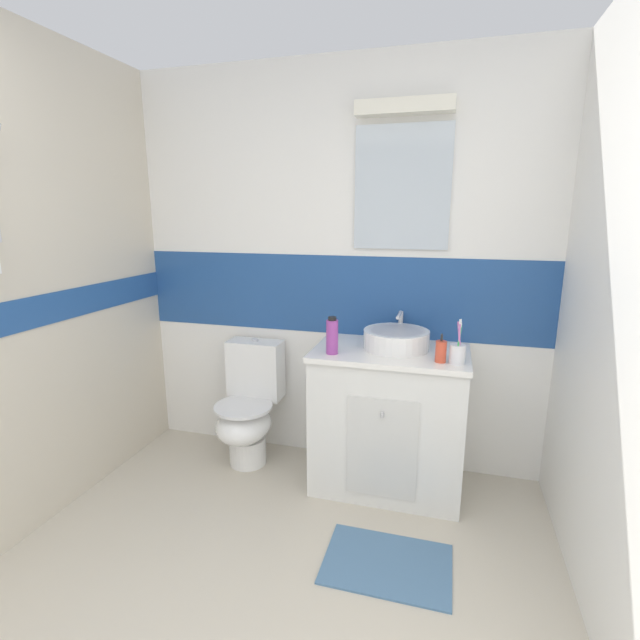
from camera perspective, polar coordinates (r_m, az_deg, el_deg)
The scene contains 9 objects.
ground_plane at distance 2.38m, azimuth -6.43°, elevation -30.04°, with size 3.20×3.48×0.04m, color beige.
wall_back_tiled at distance 2.95m, azimuth 2.23°, elevation 6.33°, with size 3.20×0.20×2.50m.
vanity_cabinet at distance 2.81m, azimuth 8.48°, elevation -11.94°, with size 0.87×0.56×0.85m.
sink_basin at distance 2.67m, azimuth 9.42°, elevation -2.29°, with size 0.37×0.42×0.18m.
toilet at distance 3.09m, azimuth -8.81°, elevation -10.70°, with size 0.37×0.50×0.80m.
toothbrush_cup at distance 2.47m, azimuth 16.65°, elevation -3.86°, with size 0.08×0.08×0.23m.
soap_dispenser at distance 2.47m, azimuth 14.73°, elevation -3.76°, with size 0.06×0.06×0.15m.
shampoo_bottle_tall at distance 2.53m, azimuth 1.51°, elevation -2.00°, with size 0.07×0.07×0.21m.
bath_mat at distance 2.46m, azimuth 8.31°, elevation -27.68°, with size 0.59×0.41×0.01m, color #4C7299.
Camera 1 is at (0.69, -0.40, 1.61)m, focal length 25.86 mm.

